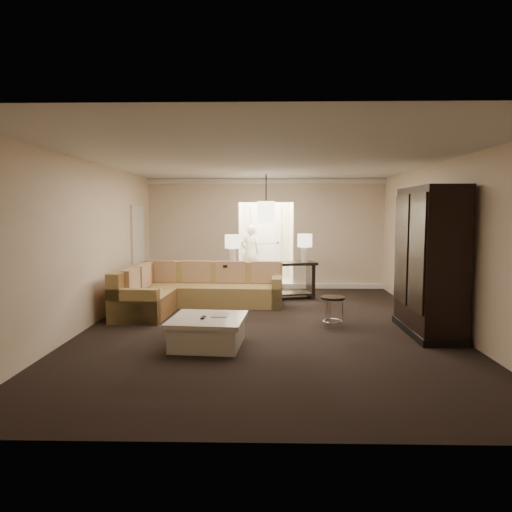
{
  "coord_description": "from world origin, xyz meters",
  "views": [
    {
      "loc": [
        -0.0,
        -7.67,
        1.93
      ],
      "look_at": [
        -0.2,
        1.2,
        1.09
      ],
      "focal_mm": 32.0,
      "sensor_mm": 36.0,
      "label": 1
    }
  ],
  "objects_px": {
    "sectional_sofa": "(190,290)",
    "console_table": "(269,278)",
    "coffee_table": "(208,331)",
    "armoire": "(429,264)",
    "person": "(250,249)",
    "drink_table": "(333,305)"
  },
  "relations": [
    {
      "from": "sectional_sofa",
      "to": "coffee_table",
      "type": "distance_m",
      "value": 2.76
    },
    {
      "from": "sectional_sofa",
      "to": "person",
      "type": "height_order",
      "value": "person"
    },
    {
      "from": "coffee_table",
      "to": "armoire",
      "type": "xyz_separation_m",
      "value": [
        3.43,
        0.77,
        0.9
      ]
    },
    {
      "from": "coffee_table",
      "to": "console_table",
      "type": "distance_m",
      "value": 3.74
    },
    {
      "from": "coffee_table",
      "to": "armoire",
      "type": "distance_m",
      "value": 3.63
    },
    {
      "from": "console_table",
      "to": "armoire",
      "type": "distance_m",
      "value": 3.86
    },
    {
      "from": "sectional_sofa",
      "to": "console_table",
      "type": "bearing_deg",
      "value": 33.32
    },
    {
      "from": "coffee_table",
      "to": "console_table",
      "type": "height_order",
      "value": "console_table"
    },
    {
      "from": "sectional_sofa",
      "to": "console_table",
      "type": "relative_size",
      "value": 1.42
    },
    {
      "from": "armoire",
      "to": "person",
      "type": "distance_m",
      "value": 6.52
    },
    {
      "from": "drink_table",
      "to": "coffee_table",
      "type": "bearing_deg",
      "value": -149.19
    },
    {
      "from": "coffee_table",
      "to": "console_table",
      "type": "xyz_separation_m",
      "value": [
        0.92,
        3.62,
        0.27
      ]
    },
    {
      "from": "console_table",
      "to": "person",
      "type": "relative_size",
      "value": 1.23
    },
    {
      "from": "sectional_sofa",
      "to": "coffee_table",
      "type": "xyz_separation_m",
      "value": [
        0.7,
        -2.67,
        -0.14
      ]
    },
    {
      "from": "coffee_table",
      "to": "sectional_sofa",
      "type": "bearing_deg",
      "value": 104.68
    },
    {
      "from": "drink_table",
      "to": "person",
      "type": "bearing_deg",
      "value": 106.55
    },
    {
      "from": "sectional_sofa",
      "to": "console_table",
      "type": "height_order",
      "value": "sectional_sofa"
    },
    {
      "from": "console_table",
      "to": "person",
      "type": "xyz_separation_m",
      "value": [
        -0.52,
        2.91,
        0.4
      ]
    },
    {
      "from": "coffee_table",
      "to": "armoire",
      "type": "relative_size",
      "value": 0.49
    },
    {
      "from": "coffee_table",
      "to": "person",
      "type": "bearing_deg",
      "value": 86.54
    },
    {
      "from": "drink_table",
      "to": "sectional_sofa",
      "type": "bearing_deg",
      "value": 151.0
    },
    {
      "from": "console_table",
      "to": "armoire",
      "type": "xyz_separation_m",
      "value": [
        2.52,
        -2.85,
        0.63
      ]
    }
  ]
}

